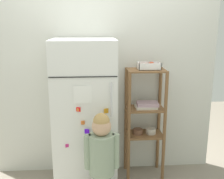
% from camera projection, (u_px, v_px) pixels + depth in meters
% --- Properties ---
extents(kitchen_wall_back, '(2.53, 0.03, 2.07)m').
position_uv_depth(kitchen_wall_back, '(105.00, 85.00, 3.07)').
color(kitchen_wall_back, silver).
rests_on(kitchen_wall_back, ground).
extents(refrigerator, '(0.62, 0.64, 1.57)m').
position_uv_depth(refrigerator, '(85.00, 116.00, 2.80)').
color(refrigerator, white).
rests_on(refrigerator, ground).
extents(child_standing, '(0.31, 0.23, 0.97)m').
position_uv_depth(child_standing, '(102.00, 154.00, 2.40)').
color(child_standing, '#444D48').
rests_on(child_standing, ground).
extents(pantry_shelf_unit, '(0.43, 0.30, 1.24)m').
position_uv_depth(pantry_shelf_unit, '(145.00, 115.00, 3.00)').
color(pantry_shelf_unit, brown).
rests_on(pantry_shelf_unit, ground).
extents(fruit_bin, '(0.24, 0.15, 0.08)m').
position_uv_depth(fruit_bin, '(149.00, 66.00, 2.87)').
color(fruit_bin, white).
rests_on(fruit_bin, pantry_shelf_unit).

